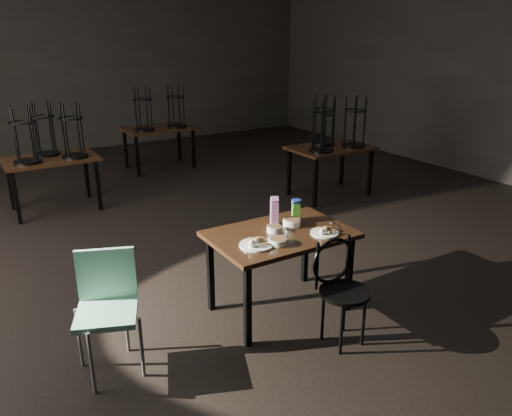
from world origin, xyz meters
TOP-DOWN VIEW (x-y plane):
  - room at (-0.06, 0.01)m, footprint 12.00×12.04m
  - main_table at (-0.34, -1.48)m, footprint 1.20×0.80m
  - plate_left at (-0.67, -1.61)m, footprint 0.28×0.28m
  - plate_right at (-0.04, -1.70)m, footprint 0.24×0.24m
  - bowl_near at (-0.38, -1.44)m, footprint 0.13×0.13m
  - bowl_far at (-0.17, -1.40)m, footprint 0.15×0.15m
  - bowl_big at (-0.51, -1.67)m, footprint 0.15×0.15m
  - juice_carton at (-0.29, -1.30)m, footprint 0.09×0.09m
  - water_bottle at (-0.06, -1.31)m, footprint 0.10×0.10m
  - spoon at (0.17, -1.55)m, footprint 0.05×0.19m
  - bentwood_chair at (-0.19, -2.09)m, footprint 0.40×0.40m
  - school_chair at (-1.85, -1.48)m, footprint 0.54×0.54m
  - bg_table_left at (-1.52, 2.33)m, footprint 1.20×0.80m
  - bg_table_right at (2.16, 0.85)m, footprint 1.20×0.80m
  - bg_table_far at (0.54, 3.64)m, footprint 1.20×0.80m

SIDE VIEW (x-z plane):
  - bentwood_chair at x=-0.19m, z-range 0.08..0.93m
  - school_chair at x=-1.85m, z-range 0.09..1.00m
  - main_table at x=-0.34m, z-range 0.30..1.05m
  - bg_table_far at x=0.54m, z-range 0.01..1.49m
  - spoon at x=0.17m, z-range 0.75..0.76m
  - plate_right at x=-0.04m, z-range 0.73..0.81m
  - plate_left at x=-0.67m, z-range 0.73..0.82m
  - bowl_near at x=-0.38m, z-range 0.75..0.80m
  - bg_table_left at x=-1.52m, z-range 0.04..1.52m
  - bg_table_right at x=2.16m, z-range 0.04..1.52m
  - bowl_big at x=-0.51m, z-range 0.75..0.80m
  - bowl_far at x=-0.17m, z-range 0.75..0.81m
  - water_bottle at x=-0.06m, z-range 0.75..0.95m
  - juice_carton at x=-0.29m, z-range 0.74..1.01m
  - room at x=-0.06m, z-range 0.72..3.94m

